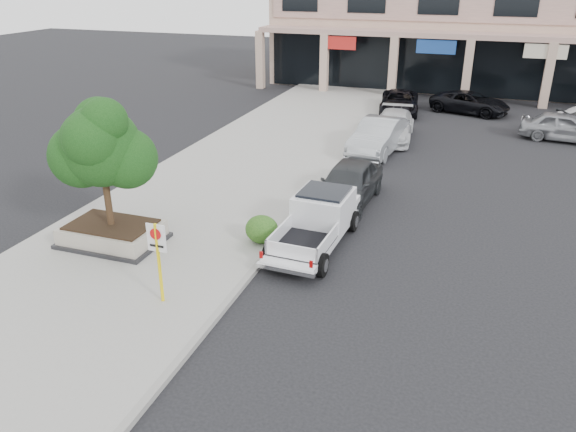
% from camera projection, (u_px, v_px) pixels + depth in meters
% --- Properties ---
extents(ground, '(120.00, 120.00, 0.00)m').
position_uv_depth(ground, '(298.00, 289.00, 16.08)').
color(ground, black).
rests_on(ground, ground).
extents(sidewalk, '(8.00, 52.00, 0.15)m').
position_uv_depth(sidewalk, '(216.00, 192.00, 22.89)').
color(sidewalk, gray).
rests_on(sidewalk, ground).
extents(curb, '(0.20, 52.00, 0.15)m').
position_uv_depth(curb, '(309.00, 204.00, 21.70)').
color(curb, gray).
rests_on(curb, ground).
extents(strip_mall, '(40.55, 12.43, 9.50)m').
position_uv_depth(strip_mall, '(548.00, 23.00, 41.01)').
color(strip_mall, tan).
rests_on(strip_mall, ground).
extents(planter, '(3.20, 2.20, 0.68)m').
position_uv_depth(planter, '(113.00, 233.00, 18.39)').
color(planter, black).
rests_on(planter, sidewalk).
extents(planter_tree, '(2.90, 2.55, 4.00)m').
position_uv_depth(planter_tree, '(107.00, 146.00, 17.29)').
color(planter_tree, '#321F13').
rests_on(planter_tree, planter).
extents(no_parking_sign, '(0.55, 0.09, 2.30)m').
position_uv_depth(no_parking_sign, '(158.00, 252.00, 14.67)').
color(no_parking_sign, yellow).
rests_on(no_parking_sign, sidewalk).
extents(hedge, '(1.10, 0.99, 0.93)m').
position_uv_depth(hedge, '(262.00, 229.00, 18.34)').
color(hedge, '#154112').
rests_on(hedge, sidewalk).
extents(pickup_truck, '(2.16, 5.33, 1.65)m').
position_uv_depth(pickup_truck, '(314.00, 224.00, 18.24)').
color(pickup_truck, white).
rests_on(pickup_truck, ground).
extents(curb_car_a, '(2.16, 4.83, 1.61)m').
position_uv_depth(curb_car_a, '(348.00, 183.00, 21.73)').
color(curb_car_a, '#2B2E30').
rests_on(curb_car_a, ground).
extents(curb_car_b, '(2.38, 5.25, 1.67)m').
position_uv_depth(curb_car_b, '(378.00, 136.00, 27.69)').
color(curb_car_b, '#A7ABAF').
rests_on(curb_car_b, ground).
extents(curb_car_c, '(2.43, 5.15, 1.45)m').
position_uv_depth(curb_car_c, '(393.00, 126.00, 29.94)').
color(curb_car_c, silver).
rests_on(curb_car_c, ground).
extents(curb_car_d, '(2.92, 5.26, 1.39)m').
position_uv_depth(curb_car_d, '(399.00, 102.00, 35.36)').
color(curb_car_d, black).
rests_on(curb_car_d, ground).
extents(lot_car_a, '(4.62, 2.33, 1.51)m').
position_uv_depth(lot_car_a, '(565.00, 127.00, 29.64)').
color(lot_car_a, gray).
rests_on(lot_car_a, ground).
extents(lot_car_d, '(5.28, 3.50, 1.35)m').
position_uv_depth(lot_car_d, '(470.00, 103.00, 35.37)').
color(lot_car_d, black).
rests_on(lot_car_d, ground).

